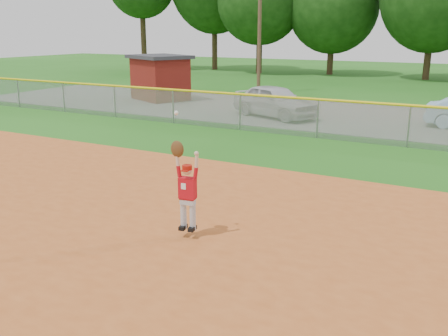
{
  "coord_description": "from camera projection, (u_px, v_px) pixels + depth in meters",
  "views": [
    {
      "loc": [
        5.86,
        -8.35,
        4.05
      ],
      "look_at": [
        0.8,
        0.98,
        1.1
      ],
      "focal_mm": 40.0,
      "sensor_mm": 36.0,
      "label": 1
    }
  ],
  "objects": [
    {
      "name": "utility_shed",
      "position": [
        160.0,
        77.0,
        29.47
      ],
      "size": [
        4.32,
        3.94,
        2.63
      ],
      "color": "#5F140D",
      "rests_on": "ground"
    },
    {
      "name": "car_white_a",
      "position": [
        275.0,
        101.0,
        23.64
      ],
      "size": [
        4.81,
        3.29,
        1.52
      ],
      "primitive_type": "imported",
      "rotation": [
        0.0,
        0.0,
        1.2
      ],
      "color": "silver",
      "rests_on": "parking_strip"
    },
    {
      "name": "ground",
      "position": [
        170.0,
        223.0,
        10.85
      ],
      "size": [
        120.0,
        120.0,
        0.0
      ],
      "primitive_type": "plane",
      "color": "#1F5E15",
      "rests_on": "ground"
    },
    {
      "name": "parking_strip",
      "position": [
        356.0,
        115.0,
        24.39
      ],
      "size": [
        44.0,
        10.0,
        0.03
      ],
      "primitive_type": "cube",
      "color": "slate",
      "rests_on": "ground"
    },
    {
      "name": "outfield_fence",
      "position": [
        318.0,
        116.0,
        19.08
      ],
      "size": [
        40.06,
        0.1,
        1.55
      ],
      "color": "gray",
      "rests_on": "ground"
    },
    {
      "name": "power_lines",
      "position": [
        407.0,
        18.0,
        27.77
      ],
      "size": [
        19.4,
        0.24,
        9.0
      ],
      "color": "#4C3823",
      "rests_on": "ground"
    },
    {
      "name": "ballplayer",
      "position": [
        186.0,
        187.0,
        9.76
      ],
      "size": [
        0.6,
        0.28,
        2.38
      ],
      "color": "silver",
      "rests_on": "ground"
    },
    {
      "name": "clay_infield",
      "position": [
        68.0,
        280.0,
        8.3
      ],
      "size": [
        24.0,
        16.0,
        0.04
      ],
      "primitive_type": "cube",
      "color": "#B0531F",
      "rests_on": "ground"
    }
  ]
}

